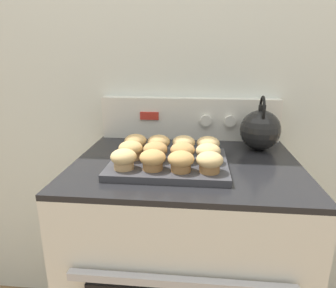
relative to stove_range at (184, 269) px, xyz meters
The scene contains 17 objects.
wall_back 0.81m from the stove_range, 90.00° to the left, with size 8.00×0.05×2.40m.
stove_range is the anchor object (origin of this frame).
control_panel 0.62m from the stove_range, 89.56° to the left, with size 0.76×0.07×0.18m.
muffin_pan 0.48m from the stove_range, 128.88° to the right, with size 0.38×0.30×0.02m.
muffin_r0_c0 0.57m from the stove_range, 140.15° to the right, with size 0.08×0.08×0.06m.
muffin_r0_c1 0.54m from the stove_range, 122.28° to the right, with size 0.08×0.08×0.06m.
muffin_r0_c2 0.54m from the stove_range, 93.80° to the right, with size 0.08×0.08×0.06m.
muffin_r0_c3 0.54m from the stove_range, 64.27° to the right, with size 0.08×0.08×0.06m.
muffin_r1_c0 0.55m from the stove_range, 159.91° to the right, with size 0.08×0.08×0.06m.
muffin_r1_c1 0.53m from the stove_range, 144.93° to the right, with size 0.08×0.08×0.06m.
muffin_r1_c2 0.52m from the stove_range, 98.69° to the right, with size 0.08×0.08×0.06m.
muffin_r1_c3 0.52m from the stove_range, 44.27° to the right, with size 0.08×0.08×0.06m.
muffin_r2_c0 0.55m from the stove_range, behind, with size 0.08×0.08×0.06m.
muffin_r2_c1 0.52m from the stove_range, behind, with size 0.08×0.08×0.06m.
muffin_r2_c2 0.51m from the stove_range, 123.24° to the left, with size 0.08×0.08×0.06m.
muffin_r2_c3 0.52m from the stove_range, 11.52° to the left, with size 0.08×0.08×0.06m.
tea_kettle 0.63m from the stove_range, 29.55° to the left, with size 0.15×0.19×0.21m.
Camera 1 is at (0.04, -0.66, 1.28)m, focal length 32.00 mm.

